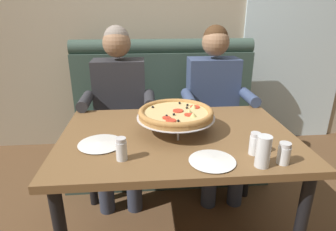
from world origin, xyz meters
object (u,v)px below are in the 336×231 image
plate_near_left (100,143)px  patio_chair (249,77)px  dining_table (177,148)px  pizza (176,114)px  shaker_parmesan (122,151)px  plate_near_right (212,160)px  drinking_glass (263,153)px  shaker_oregano (284,155)px  diner_left (119,103)px  diner_right (215,100)px  shaker_pepper_flakes (255,145)px  booth_bench (165,125)px

plate_near_left → patio_chair: size_ratio=0.27×
dining_table → pizza: 0.20m
shaker_parmesan → plate_near_right: bearing=-7.7°
dining_table → drinking_glass: bearing=-47.4°
pizza → shaker_oregano: 0.60m
dining_table → shaker_parmesan: shaker_parmesan is taller
pizza → drinking_glass: drinking_glass is taller
diner_left → plate_near_right: (0.50, -0.96, 0.03)m
plate_near_left → plate_near_right: 0.58m
diner_right → pizza: diner_right is taller
diner_left → plate_near_left: size_ratio=5.46×
plate_near_left → patio_chair: bearing=53.9°
drinking_glass → dining_table: bearing=132.6°
diner_left → shaker_oregano: 1.29m
shaker_parmesan → drinking_glass: size_ratio=0.76×
pizza → patio_chair: size_ratio=0.52×
diner_left → pizza: bearing=-58.5°
pizza → plate_near_left: (-0.41, -0.13, -0.10)m
dining_table → patio_chair: patio_chair is taller
pizza → plate_near_right: pizza is taller
dining_table → shaker_oregano: 0.58m
plate_near_left → shaker_parmesan: bearing=-53.6°
shaker_pepper_flakes → drinking_glass: (-0.01, -0.11, 0.02)m
plate_near_right → drinking_glass: bearing=-14.4°
diner_left → plate_near_left: 0.74m
shaker_oregano → drinking_glass: bearing=-172.2°
shaker_parmesan → drinking_glass: (0.63, -0.11, 0.02)m
plate_near_right → booth_bench: bearing=95.8°
plate_near_right → drinking_glass: (0.21, -0.05, 0.06)m
dining_table → plate_near_right: 0.35m
diner_right → patio_chair: 1.71m
booth_bench → diner_right: 0.55m
diner_right → plate_near_right: diner_right is taller
plate_near_left → shaker_pepper_flakes: bearing=-12.2°
dining_table → diner_right: bearing=59.9°
patio_chair → shaker_pepper_flakes: bearing=-109.9°
diner_right → drinking_glass: (-0.04, -1.01, 0.08)m
dining_table → diner_right: size_ratio=1.02×
diner_right → shaker_pepper_flakes: size_ratio=11.33×
dining_table → shaker_parmesan: bearing=-138.8°
plate_near_left → pizza: bearing=18.1°
diner_left → pizza: size_ratio=2.87×
dining_table → shaker_pepper_flakes: 0.45m
booth_bench → shaker_pepper_flakes: bearing=-73.6°
pizza → patio_chair: 2.44m
booth_bench → drinking_glass: (0.34, -1.28, 0.39)m
diner_left → patio_chair: size_ratio=1.48×
shaker_oregano → pizza: bearing=138.6°
diner_left → pizza: (0.37, -0.60, 0.12)m
shaker_oregano → shaker_parmesan: bearing=172.5°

